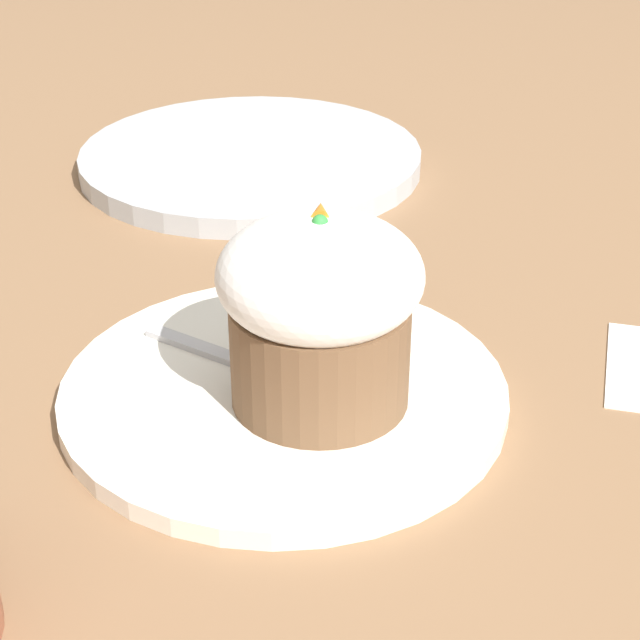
{
  "coord_description": "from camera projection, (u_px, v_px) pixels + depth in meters",
  "views": [
    {
      "loc": [
        -0.5,
        -0.03,
        0.34
      ],
      "look_at": [
        -0.01,
        -0.02,
        0.06
      ],
      "focal_mm": 60.0,
      "sensor_mm": 36.0,
      "label": 1
    }
  ],
  "objects": [
    {
      "name": "dessert_plate",
      "position": [
        284.0,
        392.0,
        0.6
      ],
      "size": [
        0.25,
        0.25,
        0.01
      ],
      "color": "white",
      "rests_on": "ground_plane"
    },
    {
      "name": "carrot_cake",
      "position": [
        320.0,
        309.0,
        0.56
      ],
      "size": [
        0.11,
        0.11,
        0.11
      ],
      "color": "brown",
      "rests_on": "dessert_plate"
    },
    {
      "name": "spoon",
      "position": [
        282.0,
        375.0,
        0.6
      ],
      "size": [
        0.09,
        0.13,
        0.01
      ],
      "color": "#B7B7BC",
      "rests_on": "dessert_plate"
    },
    {
      "name": "side_plate",
      "position": [
        251.0,
        159.0,
        0.91
      ],
      "size": [
        0.29,
        0.29,
        0.02
      ],
      "color": "#B2B7BC",
      "rests_on": "ground_plane"
    },
    {
      "name": "ground_plane",
      "position": [
        284.0,
        400.0,
        0.61
      ],
      "size": [
        4.0,
        4.0,
        0.0
      ],
      "primitive_type": "plane",
      "color": "#846042"
    }
  ]
}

